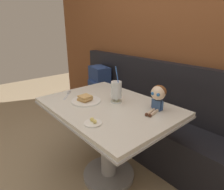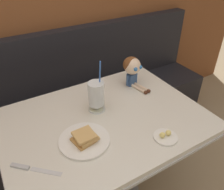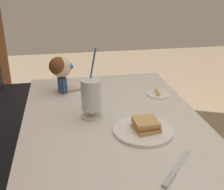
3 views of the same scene
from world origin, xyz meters
TOP-DOWN VIEW (x-y plane):
  - diner_table at (0.00, 0.18)m, footprint 1.11×0.81m
  - toast_plate at (-0.17, 0.07)m, footprint 0.25×0.25m
  - milkshake_glass at (0.00, 0.27)m, footprint 0.10×0.10m
  - butter_saucer at (0.19, -0.11)m, footprint 0.12×0.12m
  - butter_knife at (-0.45, 0.06)m, footprint 0.18×0.17m
  - seated_doll at (0.33, 0.40)m, footprint 0.13×0.23m

SIDE VIEW (x-z plane):
  - diner_table at x=0.00m, z-range 0.17..0.91m
  - butter_knife at x=-0.45m, z-range 0.74..0.75m
  - butter_saucer at x=0.19m, z-range 0.73..0.77m
  - toast_plate at x=-0.17m, z-range 0.73..0.78m
  - milkshake_glass at x=0.00m, z-range 0.68..1.00m
  - seated_doll at x=0.33m, z-range 0.77..0.97m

